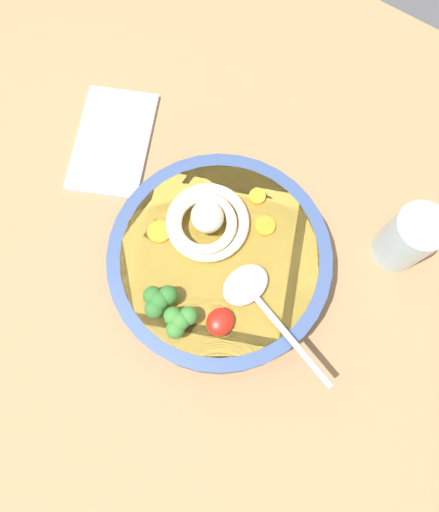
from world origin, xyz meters
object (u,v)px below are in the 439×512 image
object	(u,v)px
drinking_glass	(408,238)
folded_napkin	(113,141)
noodle_pile	(206,221)
soup_spoon	(253,294)
soup_bowl	(220,263)

from	to	relation	value
drinking_glass	folded_napkin	world-z (taller)	drinking_glass
noodle_pile	folded_napkin	xyz separation A→B (cm)	(-5.06, -20.03, -7.67)
soup_spoon	folded_napkin	bearing A→B (deg)	-179.89
soup_spoon	drinking_glass	world-z (taller)	drinking_glass
noodle_pile	soup_spoon	size ratio (longest dim) A/B	0.66
soup_spoon	drinking_glass	xyz separation A→B (cm)	(-17.43, 12.65, -2.40)
noodle_pile	drinking_glass	xyz separation A→B (cm)	(-13.01, 22.24, -3.03)
soup_bowl	drinking_glass	distance (cm)	24.29
folded_napkin	noodle_pile	bearing A→B (deg)	75.82
drinking_glass	noodle_pile	bearing A→B (deg)	-59.68
soup_bowl	drinking_glass	bearing A→B (deg)	129.78
soup_bowl	folded_napkin	distance (cm)	25.01
soup_bowl	drinking_glass	xyz separation A→B (cm)	(-15.51, 18.63, 1.61)
soup_bowl	soup_spoon	distance (cm)	7.45
soup_bowl	soup_spoon	xyz separation A→B (cm)	(1.93, 5.97, 4.01)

